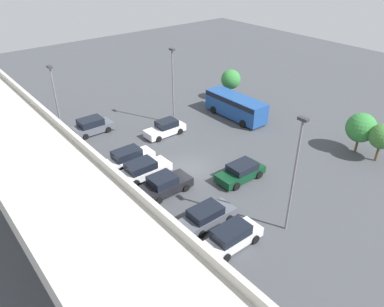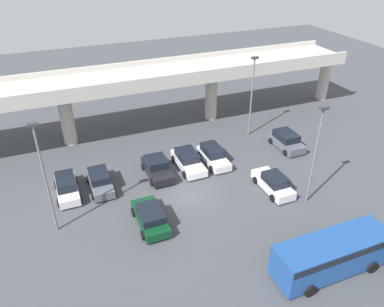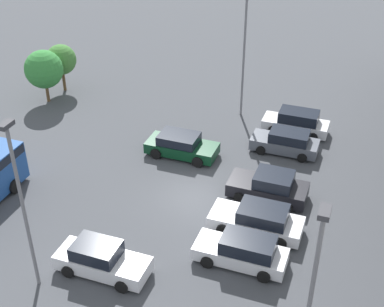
# 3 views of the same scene
# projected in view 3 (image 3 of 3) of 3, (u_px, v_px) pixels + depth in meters

# --- Properties ---
(ground_plane) EXTENTS (105.85, 105.85, 0.00)m
(ground_plane) POSITION_uv_depth(u_px,v_px,m) (194.00, 197.00, 30.85)
(ground_plane) COLOR #424449
(parked_car_0) EXTENTS (1.96, 4.48, 1.64)m
(parked_car_0) POSITION_uv_depth(u_px,v_px,m) (296.00, 122.00, 36.90)
(parked_car_0) COLOR silver
(parked_car_0) RESTS_ON ground_plane
(parked_car_1) EXTENTS (2.01, 4.34, 1.54)m
(parked_car_1) POSITION_uv_depth(u_px,v_px,m) (286.00, 142.00, 34.74)
(parked_car_1) COLOR #515660
(parked_car_1) RESTS_ON ground_plane
(parked_car_2) EXTENTS (2.19, 4.59, 1.48)m
(parked_car_2) POSITION_uv_depth(u_px,v_px,m) (181.00, 145.00, 34.41)
(parked_car_2) COLOR #0C381E
(parked_car_2) RESTS_ON ground_plane
(parked_car_3) EXTENTS (2.24, 4.49, 1.64)m
(parked_car_3) POSITION_uv_depth(u_px,v_px,m) (269.00, 187.00, 30.47)
(parked_car_3) COLOR black
(parked_car_3) RESTS_ON ground_plane
(parked_car_4) EXTENTS (2.18, 4.86, 1.56)m
(parked_car_4) POSITION_uv_depth(u_px,v_px,m) (258.00, 220.00, 27.95)
(parked_car_4) COLOR silver
(parked_car_4) RESTS_ON ground_plane
(parked_car_5) EXTENTS (1.99, 4.53, 1.60)m
(parked_car_5) POSITION_uv_depth(u_px,v_px,m) (243.00, 251.00, 25.89)
(parked_car_5) COLOR silver
(parked_car_5) RESTS_ON ground_plane
(parked_car_6) EXTENTS (1.98, 4.55, 1.62)m
(parked_car_6) POSITION_uv_depth(u_px,v_px,m) (101.00, 260.00, 25.41)
(parked_car_6) COLOR silver
(parked_car_6) RESTS_ON ground_plane
(lamp_post_near_aisle) EXTENTS (0.70, 0.35, 8.60)m
(lamp_post_near_aisle) POSITION_uv_depth(u_px,v_px,m) (21.00, 198.00, 22.48)
(lamp_post_near_aisle) COLOR slate
(lamp_post_near_aisle) RESTS_ON ground_plane
(lamp_post_mid_lot) EXTENTS (0.70, 0.35, 8.78)m
(lamp_post_mid_lot) POSITION_uv_depth(u_px,v_px,m) (310.00, 298.00, 17.63)
(lamp_post_mid_lot) COLOR slate
(lamp_post_mid_lot) RESTS_ON ground_plane
(lamp_post_by_overpass) EXTENTS (0.70, 0.35, 9.00)m
(lamp_post_by_overpass) POSITION_uv_depth(u_px,v_px,m) (244.00, 47.00, 36.81)
(lamp_post_by_overpass) COLOR slate
(lamp_post_by_overpass) RESTS_ON ground_plane
(tree_front_left) EXTENTS (2.37, 2.37, 3.81)m
(tree_front_left) POSITION_uv_depth(u_px,v_px,m) (61.00, 60.00, 41.76)
(tree_front_left) COLOR brown
(tree_front_left) RESTS_ON ground_plane
(tree_front_centre) EXTENTS (2.90, 2.90, 4.11)m
(tree_front_centre) POSITION_uv_depth(u_px,v_px,m) (44.00, 69.00, 40.04)
(tree_front_centre) COLOR brown
(tree_front_centre) RESTS_ON ground_plane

